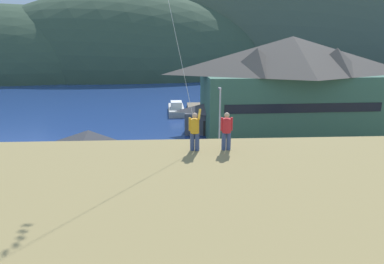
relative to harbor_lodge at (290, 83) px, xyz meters
name	(u,v)px	position (x,y,z in m)	size (l,w,h in m)	color
ground_plane	(208,222)	(-13.20, -23.00, -6.77)	(600.00, 600.00, 0.00)	#66604C
parking_lot_pad	(202,190)	(-13.20, -18.00, -6.72)	(40.00, 20.00, 0.10)	slate
bay_water	(183,92)	(-13.20, 37.00, -6.75)	(360.00, 84.00, 0.03)	navy
far_hill_west_ridge	(18,72)	(-78.43, 97.44, -6.77)	(109.50, 46.15, 50.62)	#2D3D33
far_hill_east_peak	(12,74)	(-76.39, 87.00, -6.77)	(129.71, 74.67, 49.46)	#334733
far_hill_center_saddle	(123,73)	(-34.85, 86.95, -6.77)	(115.32, 67.43, 58.76)	#334733
far_hill_far_shoulder	(290,71)	(33.15, 94.86, -6.77)	(147.40, 49.15, 84.47)	#42513D
harbor_lodge	(290,83)	(0.00, 0.00, 0.00)	(24.41, 12.29, 12.68)	#38604C
storage_shed_near_lot	(91,161)	(-22.15, -17.91, -3.98)	(8.18, 6.56, 5.38)	beige
storage_shed_waterside	(208,117)	(-10.88, 0.23, -4.61)	(6.85, 4.57, 4.16)	#474C56
wharf_dock	(198,111)	(-11.32, 12.96, -6.42)	(3.20, 13.11, 0.70)	#70604C
moored_boat_wharfside	(176,109)	(-15.01, 13.09, -6.05)	(2.84, 8.35, 2.16)	#A8A399
moored_boat_outer_mooring	(219,114)	(-8.09, 9.10, -6.05)	(2.47, 5.93, 2.16)	#23564C
parked_car_mid_row_center	(306,166)	(-3.41, -15.54, -5.70)	(4.26, 2.17, 1.82)	slate
parked_car_back_row_right	(192,174)	(-13.90, -16.79, -5.70)	(4.31, 2.27, 1.82)	#9EA3A8
parked_car_mid_row_near	(136,205)	(-18.20, -22.18, -5.70)	(4.34, 2.34, 1.82)	#B28923
parked_car_back_row_left	(284,196)	(-7.45, -21.52, -5.70)	(4.30, 2.26, 1.82)	#B28923
parked_car_front_row_end	(0,179)	(-29.97, -17.02, -5.70)	(4.28, 2.21, 1.82)	silver
parked_car_front_row_silver	(217,211)	(-12.60, -23.41, -5.70)	(4.22, 2.09, 1.82)	#9EA3A8
parked_car_corner_spot	(352,202)	(-2.81, -22.59, -5.70)	(4.22, 2.09, 1.82)	silver
parking_light_pole	(220,123)	(-11.04, -12.45, -2.26)	(0.24, 0.78, 7.73)	#ADADB2
person_kite_flyer	(195,130)	(-14.51, -29.13, 1.50)	(0.60, 0.62, 1.86)	#384770
person_companion	(226,130)	(-13.07, -29.13, 1.49)	(0.55, 0.40, 1.74)	#384770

